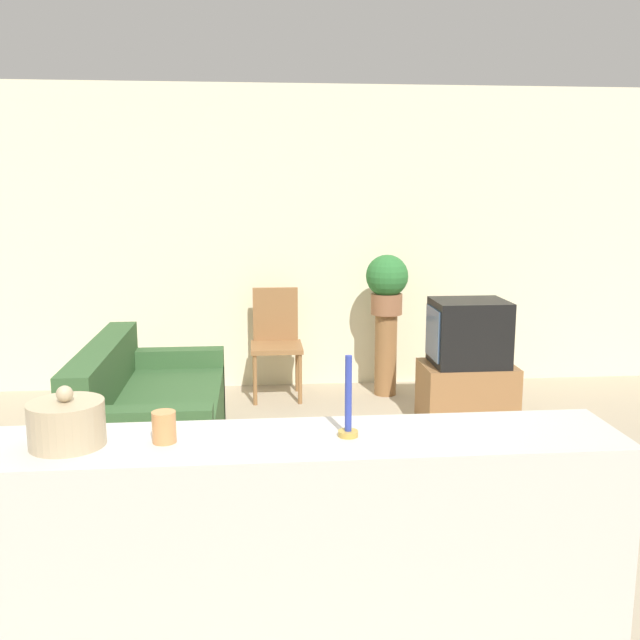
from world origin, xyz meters
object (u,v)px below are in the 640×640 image
at_px(wooden_chair, 276,337).
at_px(decorative_bowl, 67,423).
at_px(couch, 149,418).
at_px(television, 468,332).
at_px(potted_plant, 387,282).

height_order(wooden_chair, decorative_bowl, decorative_bowl).
xyz_separation_m(couch, television, (2.34, 0.55, 0.43)).
distance_m(potted_plant, decorative_bowl, 4.10).
bearing_deg(couch, wooden_chair, 57.81).
bearing_deg(wooden_chair, couch, -122.19).
relative_size(wooden_chair, potted_plant, 1.82).
xyz_separation_m(couch, wooden_chair, (0.90, 1.43, 0.24)).
height_order(couch, potted_plant, potted_plant).
bearing_deg(potted_plant, television, -59.33).
height_order(television, wooden_chair, television).
relative_size(potted_plant, decorative_bowl, 2.07).
distance_m(couch, wooden_chair, 1.70).
bearing_deg(television, wooden_chair, 148.87).
bearing_deg(couch, decorative_bowl, -87.85).
bearing_deg(television, potted_plant, 120.67).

